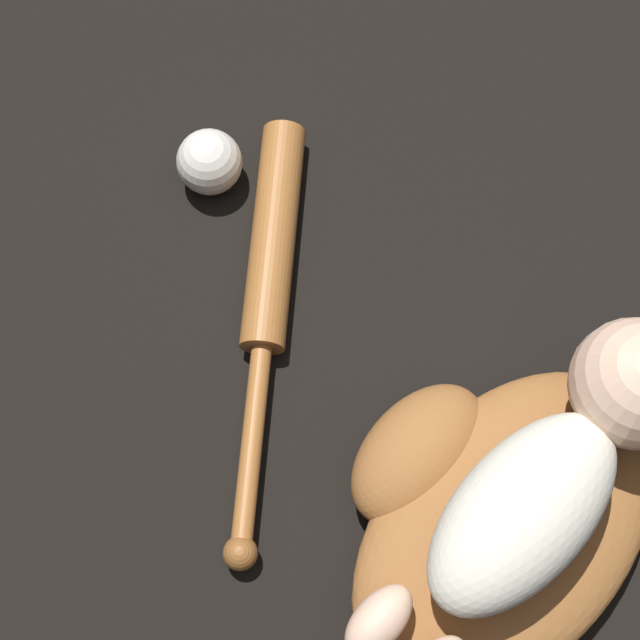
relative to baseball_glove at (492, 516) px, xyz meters
name	(u,v)px	position (x,y,z in m)	size (l,w,h in m)	color
ground_plane	(453,539)	(-0.03, 0.03, -0.04)	(6.00, 6.00, 0.00)	black
baseball_glove	(492,516)	(0.00, 0.00, 0.00)	(0.42, 0.35, 0.08)	#935B2D
baby_figure	(561,469)	(0.04, -0.04, 0.09)	(0.40, 0.25, 0.12)	silver
baseball_bat	(269,279)	(0.17, 0.29, -0.02)	(0.47, 0.15, 0.05)	#9E602D
baseball	(209,162)	(0.27, 0.39, 0.00)	(0.07, 0.07, 0.07)	silver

